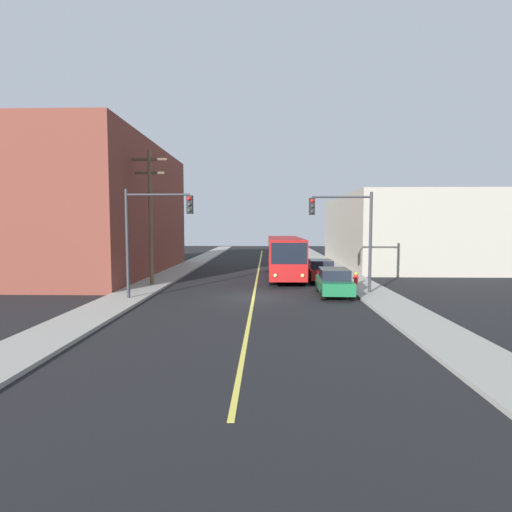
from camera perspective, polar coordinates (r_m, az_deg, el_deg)
ground_plane at (r=23.53m, az=-0.35°, el=-5.85°), size 120.00×120.00×0.00m
sidewalk_left at (r=34.35m, az=-11.99°, el=-2.61°), size 2.50×90.00×0.15m
sidewalk_right at (r=34.03m, az=12.52°, el=-2.68°), size 2.50×90.00×0.15m
lane_stripe_center at (r=38.39m, az=0.38°, el=-1.90°), size 0.16×60.00×0.01m
building_left_brick at (r=37.12m, az=-21.18°, el=6.07°), size 10.00×21.43×10.98m
building_right_warehouse at (r=45.11m, az=19.27°, el=3.37°), size 12.00×20.92×7.22m
city_bus at (r=32.29m, az=4.07°, el=0.15°), size 2.61×12.17×3.20m
parked_car_green at (r=24.28m, az=11.00°, el=-3.60°), size 1.95×4.46×1.62m
parked_car_red at (r=30.39m, az=9.16°, el=-2.00°), size 1.88×4.43×1.62m
utility_pole_near at (r=28.38m, az=-14.72°, el=6.21°), size 2.40×0.28×9.06m
traffic_signal_left_corner at (r=22.84m, az=-14.19°, el=4.56°), size 3.75×0.48×6.00m
traffic_signal_right_corner at (r=24.56m, az=12.49°, el=4.56°), size 3.75×0.48×6.00m
fire_hydrant at (r=28.27m, az=13.97°, el=-3.07°), size 0.44×0.26×0.84m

